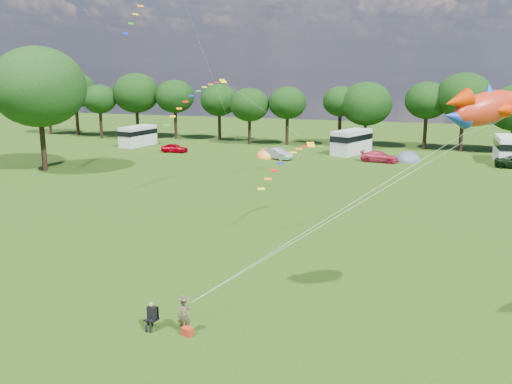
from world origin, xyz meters
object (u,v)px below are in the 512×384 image
(big_tree, at_px, (38,87))
(campervan_d, at_px, (508,149))
(tent_orange, at_px, (267,157))
(fish_kite, at_px, (481,108))
(car_c, at_px, (379,157))
(car_a, at_px, (174,148))
(campervan_a, at_px, (138,135))
(tent_greyblue, at_px, (408,161))
(campervan_c, at_px, (352,141))
(car_b, at_px, (277,154))
(kite_flyer, at_px, (184,316))
(camp_chair, at_px, (152,313))

(big_tree, relative_size, campervan_d, 2.11)
(tent_orange, relative_size, fish_kite, 0.87)
(big_tree, xyz_separation_m, car_c, (34.64, 15.77, -8.38))
(big_tree, relative_size, car_c, 3.14)
(big_tree, relative_size, car_a, 3.76)
(tent_orange, distance_m, fish_kite, 48.54)
(campervan_a, relative_size, fish_kite, 1.68)
(car_c, bearing_deg, campervan_a, 92.19)
(car_a, bearing_deg, fish_kite, -145.93)
(campervan_d, relative_size, fish_kite, 1.75)
(tent_greyblue, xyz_separation_m, fish_kite, (3.74, -45.10, 9.91))
(tent_greyblue, bearing_deg, car_a, -176.37)
(big_tree, xyz_separation_m, fish_kite, (41.64, -27.73, 0.91))
(campervan_d, distance_m, fish_kite, 48.83)
(campervan_c, xyz_separation_m, tent_orange, (-9.65, -5.87, -1.62))
(big_tree, xyz_separation_m, car_b, (22.50, 14.31, -8.34))
(car_b, bearing_deg, tent_greyblue, -54.45)
(campervan_d, bearing_deg, kite_flyer, 158.54)
(campervan_d, bearing_deg, tent_orange, 98.85)
(big_tree, relative_size, tent_orange, 4.23)
(car_b, xyz_separation_m, fish_kite, (19.14, -42.05, 9.25))
(car_c, xyz_separation_m, campervan_d, (14.50, 4.03, 1.02))
(campervan_a, xyz_separation_m, tent_orange, (20.01, -4.33, -1.47))
(car_a, xyz_separation_m, campervan_c, (22.31, 5.46, 1.05))
(car_a, height_order, campervan_c, campervan_c)
(campervan_a, bearing_deg, big_tree, -170.38)
(car_b, bearing_deg, car_c, -58.82)
(big_tree, distance_m, car_a, 19.53)
(kite_flyer, xyz_separation_m, fish_kite, (11.74, 3.11, 9.14))
(campervan_d, bearing_deg, car_b, 100.97)
(big_tree, xyz_separation_m, tent_greyblue, (37.90, 17.37, -9.00))
(campervan_c, bearing_deg, big_tree, 147.75)
(campervan_c, relative_size, fish_kite, 1.87)
(car_a, distance_m, campervan_d, 41.01)
(campervan_c, height_order, tent_orange, campervan_c)
(big_tree, height_order, car_b, big_tree)
(car_c, relative_size, campervan_c, 0.63)
(campervan_a, height_order, campervan_d, campervan_d)
(car_a, distance_m, campervan_a, 8.38)
(fish_kite, bearing_deg, kite_flyer, 157.88)
(car_a, bearing_deg, campervan_d, -87.49)
(big_tree, bearing_deg, campervan_c, 34.33)
(car_c, distance_m, campervan_c, 6.60)
(big_tree, distance_m, kite_flyer, 43.74)
(fish_kite, bearing_deg, campervan_d, 44.09)
(car_b, xyz_separation_m, tent_orange, (-1.46, 0.78, -0.65))
(camp_chair, bearing_deg, kite_flyer, 11.31)
(big_tree, distance_m, campervan_c, 37.88)
(kite_flyer, bearing_deg, fish_kite, -6.27)
(kite_flyer, bearing_deg, car_a, 93.84)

